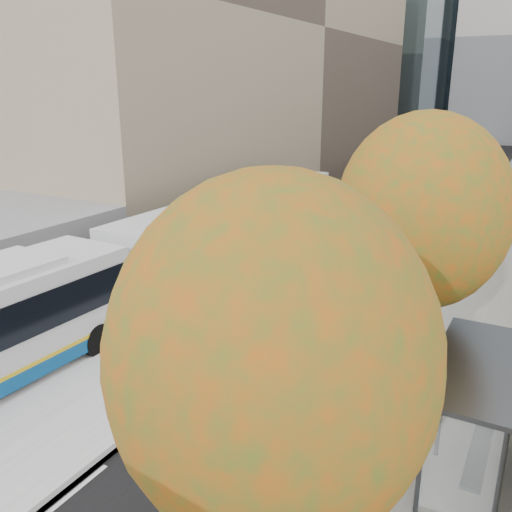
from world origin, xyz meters
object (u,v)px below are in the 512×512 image
Objects in this scene: bus_shelter at (488,384)px; distant_car at (391,166)px; bus_far at (239,220)px; cyclist at (181,435)px.

bus_shelter reaches higher than distant_car.
distant_car is (-0.32, 30.24, -1.01)m from bus_far.
bus_shelter is 0.25× the size of bus_far.
bus_shelter is at bearing 27.27° from cyclist.
cyclist is 0.57× the size of distant_car.
bus_far is 30.26m from distant_car.
distant_car is at bearing 100.26° from cyclist.
distant_car is (-7.79, 45.39, -0.15)m from cyclist.
bus_far is 8.64× the size of cyclist.
cyclist is 46.05m from distant_car.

